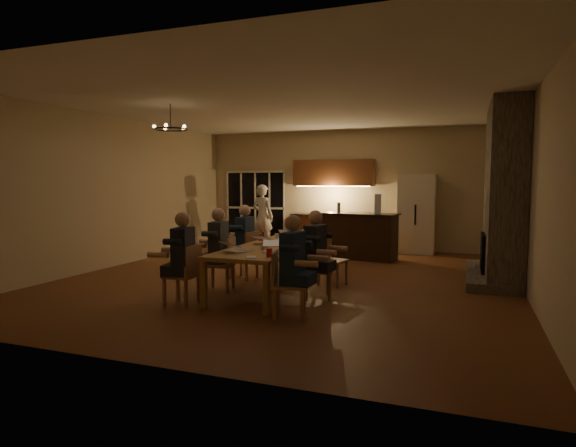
% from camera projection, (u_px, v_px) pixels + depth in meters
% --- Properties ---
extents(floor, '(9.00, 9.00, 0.00)m').
position_uv_depth(floor, '(290.00, 279.00, 9.01)').
color(floor, brown).
rests_on(floor, ground).
extents(back_wall, '(8.00, 0.04, 3.20)m').
position_uv_depth(back_wall, '(347.00, 189.00, 13.10)').
color(back_wall, tan).
rests_on(back_wall, ground).
extents(left_wall, '(0.04, 9.00, 3.20)m').
position_uv_depth(left_wall, '(113.00, 192.00, 10.26)').
color(left_wall, tan).
rests_on(left_wall, ground).
extents(right_wall, '(0.04, 9.00, 3.20)m').
position_uv_depth(right_wall, '(532.00, 195.00, 7.48)').
color(right_wall, tan).
rests_on(right_wall, ground).
extents(ceiling, '(8.00, 9.00, 0.04)m').
position_uv_depth(ceiling, '(290.00, 104.00, 8.73)').
color(ceiling, white).
rests_on(ceiling, back_wall).
extents(french_doors, '(1.86, 0.08, 2.10)m').
position_uv_depth(french_doors, '(256.00, 208.00, 14.03)').
color(french_doors, black).
rests_on(french_doors, ground).
extents(fireplace, '(0.58, 2.50, 3.20)m').
position_uv_depth(fireplace, '(504.00, 193.00, 8.72)').
color(fireplace, '#766E5C').
rests_on(fireplace, ground).
extents(kitchenette, '(2.24, 0.68, 2.40)m').
position_uv_depth(kitchenette, '(333.00, 204.00, 12.94)').
color(kitchenette, brown).
rests_on(kitchenette, ground).
extents(refrigerator, '(0.90, 0.68, 2.00)m').
position_uv_depth(refrigerator, '(417.00, 214.00, 12.15)').
color(refrigerator, '#EDE0C6').
rests_on(refrigerator, ground).
extents(dining_table, '(1.10, 3.32, 0.75)m').
position_uv_depth(dining_table, '(277.00, 266.00, 8.21)').
color(dining_table, tan).
rests_on(dining_table, ground).
extents(bar_island, '(1.89, 0.94, 1.08)m').
position_uv_depth(bar_island, '(359.00, 236.00, 11.28)').
color(bar_island, black).
rests_on(bar_island, ground).
extents(chair_left_near, '(0.45, 0.45, 0.89)m').
position_uv_depth(chair_left_near, '(181.00, 275.00, 7.09)').
color(chair_left_near, '#A27751').
rests_on(chair_left_near, ground).
extents(chair_left_mid, '(0.52, 0.52, 0.89)m').
position_uv_depth(chair_left_mid, '(220.00, 264.00, 8.01)').
color(chair_left_mid, '#A27751').
rests_on(chair_left_mid, ground).
extents(chair_left_far, '(0.50, 0.50, 0.89)m').
position_uv_depth(chair_left_far, '(244.00, 255.00, 9.01)').
color(chair_left_far, '#A27751').
rests_on(chair_left_far, ground).
extents(chair_right_near, '(0.54, 0.54, 0.89)m').
position_uv_depth(chair_right_near, '(290.00, 284.00, 6.43)').
color(chair_right_near, '#A27751').
rests_on(chair_right_near, ground).
extents(chair_right_mid, '(0.56, 0.56, 0.89)m').
position_uv_depth(chair_right_mid, '(317.00, 270.00, 7.48)').
color(chair_right_mid, '#A27751').
rests_on(chair_right_mid, ground).
extents(chair_right_far, '(0.52, 0.52, 0.89)m').
position_uv_depth(chair_right_far, '(333.00, 260.00, 8.43)').
color(chair_right_far, '#A27751').
rests_on(chair_right_far, ground).
extents(person_left_near, '(0.71, 0.71, 1.38)m').
position_uv_depth(person_left_near, '(183.00, 259.00, 7.01)').
color(person_left_near, '#262731').
rests_on(person_left_near, ground).
extents(person_right_near, '(0.62, 0.62, 1.38)m').
position_uv_depth(person_right_near, '(293.00, 266.00, 6.41)').
color(person_right_near, '#1E304B').
rests_on(person_right_near, ground).
extents(person_left_mid, '(0.68, 0.68, 1.38)m').
position_uv_depth(person_left_mid, '(219.00, 249.00, 8.03)').
color(person_left_mid, '#31373A').
rests_on(person_left_mid, ground).
extents(person_right_mid, '(0.65, 0.65, 1.38)m').
position_uv_depth(person_right_mid, '(315.00, 255.00, 7.40)').
color(person_right_mid, '#262731').
rests_on(person_right_mid, ground).
extents(person_left_far, '(0.60, 0.60, 1.38)m').
position_uv_depth(person_left_far, '(245.00, 241.00, 9.09)').
color(person_left_far, '#1E304B').
rests_on(person_left_far, ground).
extents(standing_person, '(0.71, 0.54, 1.74)m').
position_uv_depth(standing_person, '(263.00, 217.00, 13.02)').
color(standing_person, silver).
rests_on(standing_person, ground).
extents(chandelier, '(0.60, 0.60, 0.03)m').
position_uv_depth(chandelier, '(171.00, 129.00, 8.60)').
color(chandelier, black).
rests_on(chandelier, ceiling).
extents(laptop_a, '(0.42, 0.40, 0.23)m').
position_uv_depth(laptop_a, '(236.00, 244.00, 7.30)').
color(laptop_a, silver).
rests_on(laptop_a, dining_table).
extents(laptop_b, '(0.40, 0.37, 0.23)m').
position_uv_depth(laptop_b, '(273.00, 245.00, 7.25)').
color(laptop_b, silver).
rests_on(laptop_b, dining_table).
extents(laptop_c, '(0.39, 0.36, 0.23)m').
position_uv_depth(laptop_c, '(265.00, 237.00, 8.24)').
color(laptop_c, silver).
rests_on(laptop_c, dining_table).
extents(laptop_d, '(0.37, 0.34, 0.23)m').
position_uv_depth(laptop_d, '(287.00, 239.00, 8.00)').
color(laptop_d, silver).
rests_on(laptop_d, dining_table).
extents(laptop_e, '(0.36, 0.33, 0.23)m').
position_uv_depth(laptop_e, '(289.00, 231.00, 9.23)').
color(laptop_e, silver).
rests_on(laptop_e, dining_table).
extents(laptop_f, '(0.37, 0.33, 0.23)m').
position_uv_depth(laptop_f, '(310.00, 233.00, 9.00)').
color(laptop_f, silver).
rests_on(laptop_f, dining_table).
extents(mug_front, '(0.08, 0.08, 0.10)m').
position_uv_depth(mug_front, '(265.00, 245.00, 7.76)').
color(mug_front, silver).
rests_on(mug_front, dining_table).
extents(mug_mid, '(0.08, 0.08, 0.10)m').
position_uv_depth(mug_mid, '(292.00, 238.00, 8.61)').
color(mug_mid, silver).
rests_on(mug_mid, dining_table).
extents(mug_back, '(0.08, 0.08, 0.10)m').
position_uv_depth(mug_back, '(277.00, 236.00, 8.98)').
color(mug_back, silver).
rests_on(mug_back, dining_table).
extents(redcup_near, '(0.09, 0.09, 0.12)m').
position_uv_depth(redcup_near, '(269.00, 253.00, 6.81)').
color(redcup_near, red).
rests_on(redcup_near, dining_table).
extents(redcup_mid, '(0.08, 0.08, 0.12)m').
position_uv_depth(redcup_mid, '(261.00, 237.00, 8.69)').
color(redcup_mid, red).
rests_on(redcup_mid, dining_table).
extents(can_silver, '(0.06, 0.06, 0.12)m').
position_uv_depth(can_silver, '(263.00, 246.00, 7.55)').
color(can_silver, '#B2B2B7').
rests_on(can_silver, dining_table).
extents(can_cola, '(0.06, 0.06, 0.12)m').
position_uv_depth(can_cola, '(295.00, 232.00, 9.61)').
color(can_cola, '#3F0F0C').
rests_on(can_cola, dining_table).
extents(plate_near, '(0.24, 0.24, 0.02)m').
position_uv_depth(plate_near, '(287.00, 249.00, 7.53)').
color(plate_near, silver).
rests_on(plate_near, dining_table).
extents(plate_left, '(0.23, 0.23, 0.02)m').
position_uv_depth(plate_left, '(240.00, 250.00, 7.45)').
color(plate_left, silver).
rests_on(plate_left, dining_table).
extents(plate_far, '(0.24, 0.24, 0.02)m').
position_uv_depth(plate_far, '(310.00, 240.00, 8.76)').
color(plate_far, silver).
rests_on(plate_far, dining_table).
extents(notepad, '(0.22, 0.25, 0.01)m').
position_uv_depth(notepad, '(251.00, 257.00, 6.74)').
color(notepad, white).
rests_on(notepad, dining_table).
extents(bar_bottle, '(0.08, 0.08, 0.24)m').
position_uv_depth(bar_bottle, '(339.00, 207.00, 11.48)').
color(bar_bottle, '#99999E').
rests_on(bar_bottle, bar_island).
extents(bar_blender, '(0.16, 0.16, 0.45)m').
position_uv_depth(bar_blender, '(378.00, 204.00, 10.99)').
color(bar_blender, silver).
rests_on(bar_blender, bar_island).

